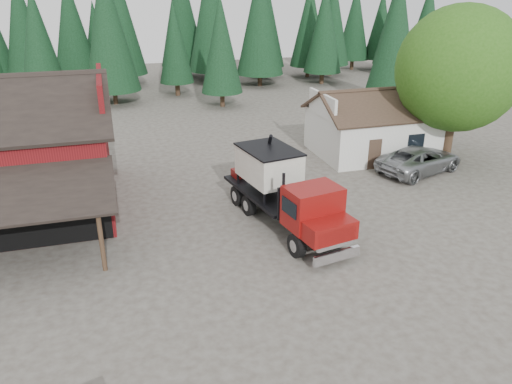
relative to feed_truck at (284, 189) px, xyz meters
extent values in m
plane|color=#484238|center=(-3.13, -4.03, -1.94)|extent=(120.00, 120.00, 0.00)
cube|color=maroon|center=(-8.13, 5.97, 4.06)|extent=(0.25, 7.00, 2.00)
cylinder|color=#382619|center=(-8.73, -1.93, -0.54)|extent=(0.20, 0.20, 2.80)
cube|color=silver|center=(9.87, 8.97, -0.44)|extent=(8.00, 6.00, 3.00)
cube|color=#38281E|center=(9.87, 7.47, 1.81)|extent=(8.60, 3.42, 1.80)
cube|color=#38281E|center=(9.87, 10.47, 1.81)|extent=(8.60, 3.42, 1.80)
cube|color=silver|center=(5.87, 8.97, 1.81)|extent=(0.20, 4.20, 1.50)
cube|color=silver|center=(13.87, 8.97, 1.81)|extent=(0.20, 4.20, 1.50)
cube|color=#38281E|center=(8.37, 5.95, -0.94)|extent=(0.90, 0.06, 2.00)
cube|color=black|center=(11.37, 5.95, -0.34)|extent=(1.20, 0.06, 1.00)
cylinder|color=#382619|center=(13.87, 5.97, -0.34)|extent=(0.60, 0.60, 3.20)
sphere|color=#245313|center=(13.87, 5.97, 4.26)|extent=(8.00, 8.00, 8.00)
sphere|color=#245313|center=(12.67, 6.77, 3.06)|extent=(4.40, 4.40, 4.40)
sphere|color=#245313|center=(14.87, 5.17, 3.36)|extent=(4.80, 4.80, 4.80)
cylinder|color=#382619|center=(2.87, 25.97, -1.14)|extent=(0.44, 0.44, 1.60)
cone|color=black|center=(2.87, 25.97, 3.96)|extent=(3.96, 3.96, 9.00)
cylinder|color=#382619|center=(18.87, 21.97, -1.14)|extent=(0.44, 0.44, 1.60)
cone|color=black|center=(18.87, 21.97, 4.96)|extent=(4.84, 4.84, 11.00)
cylinder|color=#382619|center=(-7.13, 29.97, -1.14)|extent=(0.44, 0.44, 1.60)
cone|color=black|center=(-7.13, 29.97, 5.46)|extent=(5.28, 5.28, 12.00)
cylinder|color=black|center=(-0.50, -3.18, -1.38)|extent=(0.54, 1.15, 1.10)
cylinder|color=black|center=(1.57, -2.80, -1.38)|extent=(0.54, 1.15, 1.10)
cylinder|color=black|center=(-1.36, 1.56, -1.38)|extent=(0.54, 1.15, 1.10)
cylinder|color=black|center=(0.71, 1.94, -1.38)|extent=(0.54, 1.15, 1.10)
cylinder|color=black|center=(-1.61, 2.94, -1.38)|extent=(0.54, 1.15, 1.10)
cylinder|color=black|center=(0.46, 3.32, -1.38)|extent=(0.54, 1.15, 1.10)
cube|color=black|center=(-0.04, 0.17, -0.98)|extent=(2.63, 8.69, 0.40)
cube|color=silver|center=(0.82, -4.52, -1.38)|extent=(2.30, 0.59, 0.45)
cube|color=silver|center=(0.80, -4.43, -0.58)|extent=(1.90, 0.44, 0.90)
cube|color=maroon|center=(0.69, -3.83, -0.43)|extent=(2.46, 1.69, 0.85)
cube|color=maroon|center=(0.46, -2.55, 0.12)|extent=(2.68, 2.11, 1.86)
cube|color=black|center=(0.60, -3.34, 0.42)|extent=(2.09, 0.46, 0.90)
cylinder|color=black|center=(-0.69, -1.84, 0.67)|extent=(0.16, 0.16, 1.81)
cube|color=black|center=(0.28, -1.56, 0.07)|extent=(2.44, 0.56, 1.61)
cube|color=black|center=(-0.29, 1.55, -0.71)|extent=(3.56, 6.19, 0.16)
cube|color=beige|center=(-0.29, 1.55, 0.77)|extent=(2.87, 3.67, 1.61)
cone|color=beige|center=(-0.29, 1.55, -0.23)|extent=(2.57, 2.57, 0.70)
cube|color=black|center=(-0.29, 1.55, 1.60)|extent=(2.98, 3.79, 0.08)
cylinder|color=black|center=(0.05, 3.04, 0.67)|extent=(0.36, 2.23, 3.06)
cube|color=maroon|center=(-1.31, 3.81, -0.43)|extent=(0.74, 0.90, 0.45)
cylinder|color=silver|center=(1.48, -1.70, -1.08)|extent=(0.73, 1.09, 0.56)
imported|color=#979A9E|center=(10.87, 4.60, -1.10)|extent=(6.62, 4.53, 1.68)
camera|label=1|loc=(-7.77, -21.29, 9.46)|focal=35.00mm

